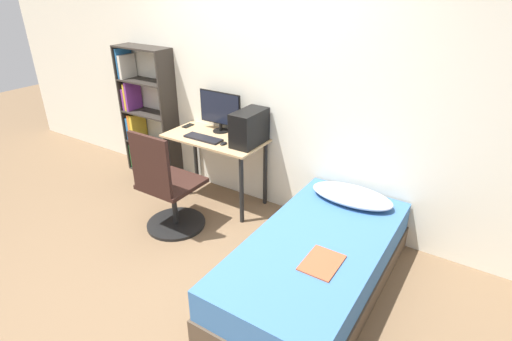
{
  "coord_description": "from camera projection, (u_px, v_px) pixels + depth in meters",
  "views": [
    {
      "loc": [
        2.1,
        -1.77,
        2.27
      ],
      "look_at": [
        0.43,
        0.81,
        0.75
      ],
      "focal_mm": 28.0,
      "sensor_mm": 36.0,
      "label": 1
    }
  ],
  "objects": [
    {
      "name": "keyboard",
      "position": [
        203.0,
        138.0,
        4.08
      ],
      "size": [
        0.42,
        0.14,
        0.02
      ],
      "color": "black",
      "rests_on": "desk"
    },
    {
      "name": "bed",
      "position": [
        315.0,
        265.0,
        3.12
      ],
      "size": [
        0.96,
        1.92,
        0.46
      ],
      "color": "#4C3D2D",
      "rests_on": "ground_plane"
    },
    {
      "name": "wall_back",
      "position": [
        260.0,
        88.0,
        3.96
      ],
      "size": [
        8.0,
        0.05,
        2.5
      ],
      "color": "silver",
      "rests_on": "ground_plane"
    },
    {
      "name": "phone",
      "position": [
        188.0,
        126.0,
        4.43
      ],
      "size": [
        0.07,
        0.14,
        0.01
      ],
      "color": "black",
      "rests_on": "desk"
    },
    {
      "name": "monitor",
      "position": [
        220.0,
        110.0,
        4.19
      ],
      "size": [
        0.52,
        0.17,
        0.43
      ],
      "color": "black",
      "rests_on": "desk"
    },
    {
      "name": "magazine",
      "position": [
        322.0,
        263.0,
        2.77
      ],
      "size": [
        0.24,
        0.32,
        0.01
      ],
      "color": "#B24C2D",
      "rests_on": "bed"
    },
    {
      "name": "pc_tower",
      "position": [
        249.0,
        128.0,
        3.9
      ],
      "size": [
        0.22,
        0.41,
        0.34
      ],
      "color": "black",
      "rests_on": "desk"
    },
    {
      "name": "ground_plane",
      "position": [
        161.0,
        274.0,
        3.36
      ],
      "size": [
        14.0,
        14.0,
        0.0
      ],
      "primitive_type": "plane",
      "color": "brown"
    },
    {
      "name": "bookshelf",
      "position": [
        142.0,
        115.0,
        4.85
      ],
      "size": [
        0.71,
        0.27,
        1.54
      ],
      "color": "#2D2823",
      "rests_on": "ground_plane"
    },
    {
      "name": "mouse",
      "position": [
        223.0,
        143.0,
        3.96
      ],
      "size": [
        0.06,
        0.09,
        0.02
      ],
      "color": "black",
      "rests_on": "desk"
    },
    {
      "name": "desk",
      "position": [
        215.0,
        148.0,
        4.19
      ],
      "size": [
        1.07,
        0.54,
        0.75
      ],
      "color": "tan",
      "rests_on": "ground_plane"
    },
    {
      "name": "office_chair",
      "position": [
        168.0,
        193.0,
        3.79
      ],
      "size": [
        0.58,
        0.58,
        1.04
      ],
      "color": "black",
      "rests_on": "ground_plane"
    },
    {
      "name": "pillow",
      "position": [
        352.0,
        196.0,
        3.51
      ],
      "size": [
        0.73,
        0.36,
        0.11
      ],
      "color": "#B2B7C6",
      "rests_on": "bed"
    }
  ]
}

